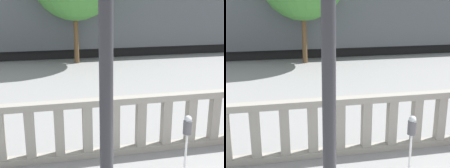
{
  "view_description": "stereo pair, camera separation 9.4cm",
  "coord_description": "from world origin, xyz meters",
  "views": [
    {
      "loc": [
        -2.87,
        -2.76,
        3.43
      ],
      "look_at": [
        -1.33,
        4.35,
        1.33
      ],
      "focal_mm": 50.0,
      "sensor_mm": 36.0,
      "label": 1
    },
    {
      "loc": [
        -2.78,
        -2.78,
        3.43
      ],
      "look_at": [
        -1.33,
        4.35,
        1.33
      ],
      "focal_mm": 50.0,
      "sensor_mm": 36.0,
      "label": 2
    }
  ],
  "objects": [
    {
      "name": "balustrade",
      "position": [
        0.0,
        3.35,
        0.66
      ],
      "size": [
        16.71,
        0.24,
        1.32
      ],
      "color": "gray",
      "rests_on": "ground"
    },
    {
      "name": "train_near",
      "position": [
        -0.28,
        15.55,
        1.83
      ],
      "size": [
        24.86,
        3.1,
        4.07
      ],
      "color": "black",
      "rests_on": "ground"
    },
    {
      "name": "parking_meter",
      "position": [
        -0.55,
        1.81,
        1.13
      ],
      "size": [
        0.15,
        0.15,
        1.44
      ],
      "color": "silver",
      "rests_on": "ground"
    }
  ]
}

